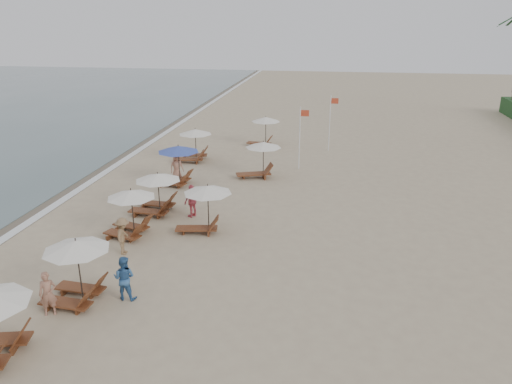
% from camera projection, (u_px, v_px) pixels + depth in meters
% --- Properties ---
extents(ground, '(160.00, 160.00, 0.00)m').
position_uv_depth(ground, '(231.00, 302.00, 17.26)').
color(ground, tan).
rests_on(ground, ground).
extents(wet_sand_band, '(3.20, 140.00, 0.01)m').
position_uv_depth(wet_sand_band, '(55.00, 190.00, 28.46)').
color(wet_sand_band, '#6B5E4C').
rests_on(wet_sand_band, ground).
extents(foam_line, '(0.50, 140.00, 0.02)m').
position_uv_depth(foam_line, '(76.00, 191.00, 28.26)').
color(foam_line, white).
rests_on(foam_line, ground).
extents(lounger_station_1, '(2.48, 2.26, 2.37)m').
position_uv_depth(lounger_station_1, '(74.00, 270.00, 16.86)').
color(lounger_station_1, brown).
rests_on(lounger_station_1, ground).
extents(lounger_station_2, '(2.46, 2.18, 2.20)m').
position_uv_depth(lounger_station_2, '(128.00, 212.00, 22.20)').
color(lounger_station_2, brown).
rests_on(lounger_station_2, ground).
extents(lounger_station_3, '(2.63, 2.29, 2.09)m').
position_uv_depth(lounger_station_3, '(154.00, 193.00, 24.86)').
color(lounger_station_3, brown).
rests_on(lounger_station_3, ground).
extents(lounger_station_4, '(2.57, 2.45, 2.37)m').
position_uv_depth(lounger_station_4, '(176.00, 163.00, 29.02)').
color(lounger_station_4, brown).
rests_on(lounger_station_4, ground).
extents(lounger_station_5, '(2.67, 2.28, 2.25)m').
position_uv_depth(lounger_station_5, '(192.00, 145.00, 33.94)').
color(lounger_station_5, brown).
rests_on(lounger_station_5, ground).
extents(inland_station_0, '(2.68, 2.24, 2.22)m').
position_uv_depth(inland_station_0, '(203.00, 204.00, 22.46)').
color(inland_station_0, brown).
rests_on(inland_station_0, ground).
extents(inland_station_1, '(2.87, 2.29, 2.22)m').
position_uv_depth(inland_station_1, '(259.00, 157.00, 30.33)').
color(inland_station_1, brown).
rests_on(inland_station_1, ground).
extents(inland_station_2, '(2.63, 2.24, 2.22)m').
position_uv_depth(inland_station_2, '(263.00, 128.00, 37.92)').
color(inland_station_2, brown).
rests_on(inland_station_2, ground).
extents(beachgoer_near, '(0.67, 0.58, 1.56)m').
position_uv_depth(beachgoer_near, '(48.00, 294.00, 16.29)').
color(beachgoer_near, '#9F6C56').
rests_on(beachgoer_near, ground).
extents(beachgoer_mid_a, '(0.80, 0.62, 1.63)m').
position_uv_depth(beachgoer_mid_a, '(124.00, 278.00, 17.22)').
color(beachgoer_mid_a, '#315E94').
rests_on(beachgoer_mid_a, ground).
extents(beachgoer_mid_b, '(0.76, 1.12, 1.61)m').
position_uv_depth(beachgoer_mid_b, '(123.00, 236.00, 20.55)').
color(beachgoer_mid_b, olive).
rests_on(beachgoer_mid_b, ground).
extents(beachgoer_far_a, '(0.87, 1.05, 1.68)m').
position_uv_depth(beachgoer_far_a, '(192.00, 201.00, 24.40)').
color(beachgoer_far_a, '#D55564').
rests_on(beachgoer_far_a, ground).
extents(beachgoer_far_b, '(1.00, 0.95, 1.72)m').
position_uv_depth(beachgoer_far_b, '(177.00, 167.00, 29.89)').
color(beachgoer_far_b, tan).
rests_on(beachgoer_far_b, ground).
extents(flag_pole_near, '(0.59, 0.08, 4.10)m').
position_uv_depth(flag_pole_near, '(300.00, 135.00, 31.70)').
color(flag_pole_near, silver).
rests_on(flag_pole_near, ground).
extents(flag_pole_far, '(0.59, 0.08, 4.14)m').
position_uv_depth(flag_pole_far, '(330.00, 120.00, 36.06)').
color(flag_pole_far, silver).
rests_on(flag_pole_far, ground).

